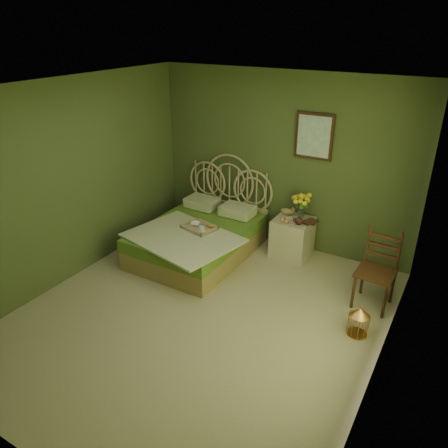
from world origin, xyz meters
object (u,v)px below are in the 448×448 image
Objects in this scene: nightstand at (293,233)px; chair at (378,264)px; bed at (199,236)px; birdcage at (358,322)px.

nightstand reaches higher than chair.
bed is 2.08× the size of nightstand.
bed is at bearing -151.36° from nightstand.
bed is 2.57m from chair.
bed reaches higher than chair.
bed is at bearing -176.67° from chair.
bed is 6.06× the size of birdcage.
bed is 1.39m from nightstand.
nightstand is 1.48m from chair.
bed is 2.64m from birdcage.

